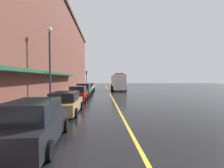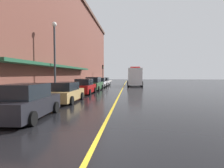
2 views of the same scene
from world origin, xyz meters
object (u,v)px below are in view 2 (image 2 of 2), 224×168
(parked_car_5, at_px, (105,82))
(parking_meter_1, at_px, (78,83))
(parked_car_2, at_px, (85,87))
(parked_car_0, at_px, (27,102))
(parked_car_1, at_px, (65,93))
(street_lamp_left, at_px, (55,51))
(box_truck, at_px, (135,77))
(parked_car_4, at_px, (100,83))
(parking_meter_2, at_px, (97,80))
(traffic_light_near, at_px, (103,70))
(parked_car_3, at_px, (94,84))

(parked_car_5, distance_m, parking_meter_1, 14.10)
(parked_car_2, bearing_deg, parking_meter_1, 30.36)
(parked_car_0, xyz_separation_m, parking_meter_1, (-1.38, 14.42, 0.25))
(parked_car_2, bearing_deg, parked_car_5, 0.20)
(parked_car_1, height_order, parked_car_2, parked_car_2)
(parked_car_2, distance_m, street_lamp_left, 5.48)
(parked_car_2, xyz_separation_m, box_truck, (6.07, 16.08, 0.91))
(parked_car_4, bearing_deg, parking_meter_2, 13.34)
(street_lamp_left, bearing_deg, parking_meter_1, 84.31)
(street_lamp_left, bearing_deg, parked_car_0, -76.73)
(parked_car_5, bearing_deg, box_truck, -92.91)
(parked_car_0, xyz_separation_m, parked_car_1, (-0.04, 5.66, -0.06))
(box_truck, bearing_deg, parked_car_2, -20.09)
(traffic_light_near, bearing_deg, parked_car_3, -85.81)
(parked_car_4, xyz_separation_m, parking_meter_2, (-1.40, 5.36, 0.30))
(parking_meter_2, xyz_separation_m, traffic_light_near, (0.06, 7.76, 2.10))
(parked_car_2, distance_m, parked_car_3, 5.22)
(parking_meter_2, relative_size, traffic_light_near, 0.31)
(parked_car_0, bearing_deg, parked_car_4, -2.10)
(parked_car_1, height_order, traffic_light_near, traffic_light_near)
(parked_car_0, relative_size, box_truck, 0.56)
(parked_car_2, bearing_deg, parking_meter_2, 5.37)
(parked_car_2, bearing_deg, box_truck, -20.22)
(parked_car_1, height_order, parking_meter_1, parked_car_1)
(parked_car_4, height_order, box_truck, box_truck)
(parked_car_0, distance_m, box_truck, 28.77)
(parked_car_5, xyz_separation_m, parking_meter_1, (-1.45, -14.03, 0.31))
(parked_car_1, relative_size, parked_car_2, 1.05)
(parking_meter_2, bearing_deg, parked_car_3, -82.50)
(parked_car_1, bearing_deg, parked_car_0, -179.48)
(parked_car_0, height_order, parking_meter_2, parked_car_0)
(box_truck, distance_m, parking_meter_1, 15.60)
(parked_car_5, xyz_separation_m, box_truck, (6.00, -0.34, 0.95))
(parked_car_5, bearing_deg, parked_car_3, -179.86)
(parking_meter_1, relative_size, parking_meter_2, 1.00)
(street_lamp_left, height_order, traffic_light_near, street_lamp_left)
(parked_car_3, distance_m, parking_meter_1, 3.17)
(parked_car_3, height_order, traffic_light_near, traffic_light_near)
(parked_car_4, relative_size, street_lamp_left, 0.61)
(parking_meter_1, distance_m, traffic_light_near, 21.48)
(parked_car_3, height_order, street_lamp_left, street_lamp_left)
(parked_car_2, bearing_deg, parked_car_1, -179.86)
(parked_car_2, distance_m, box_truck, 17.22)
(traffic_light_near, bearing_deg, parking_meter_2, -90.45)
(parked_car_2, distance_m, traffic_light_near, 23.93)
(parked_car_2, relative_size, parked_car_3, 0.99)
(parked_car_3, bearing_deg, parked_car_5, 1.30)
(parked_car_5, bearing_deg, parked_car_2, -179.97)
(parked_car_3, relative_size, parked_car_5, 0.94)
(parked_car_2, distance_m, parking_meter_1, 2.77)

